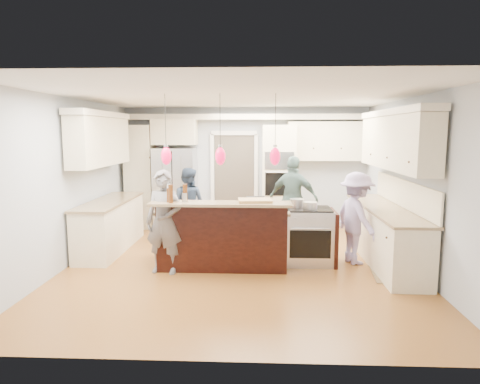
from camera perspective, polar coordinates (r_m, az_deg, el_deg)
The scene contains 23 objects.
ground_plane at distance 7.10m, azimuth -0.13°, elevation -9.63°, with size 6.00×6.00×0.00m, color #AC762F.
room_shell at distance 6.77m, azimuth -0.13°, elevation 5.20°, with size 5.54×6.04×2.72m.
refrigerator at distance 9.66m, azimuth -8.60°, elevation 0.48°, with size 0.90×0.70×1.80m, color #B7B7BC.
oven_column at distance 9.49m, azimuth 5.17°, elevation 1.92°, with size 0.72×0.69×2.30m.
back_upper_cabinets at distance 9.59m, azimuth -3.82°, elevation 5.11°, with size 5.30×0.61×2.54m.
right_counter_run at distance 7.45m, azimuth 19.12°, elevation -0.89°, with size 0.64×3.10×2.51m.
left_cabinets at distance 8.12m, azimuth -17.35°, elevation -0.11°, with size 0.64×2.30×2.51m.
kitchen_island at distance 7.05m, azimuth -2.12°, elevation -5.66°, with size 2.10×1.46×1.12m.
island_range at distance 7.16m, azimuth 9.29°, elevation -5.79°, with size 0.82×0.71×0.92m.
pendant_lights at distance 6.28m, azimuth -2.64°, elevation 4.84°, with size 1.75×0.15×1.03m.
person_bar_end at distance 6.61m, azimuth -10.08°, elevation -3.96°, with size 0.58×0.38×1.59m, color slate.
person_far_left at distance 8.60m, azimuth -6.97°, elevation -1.59°, with size 0.71×0.55×1.45m, color #2D3E58.
person_far_right at distance 8.49m, azimuth 7.14°, elevation -0.91°, with size 0.99×0.41×1.69m, color #45615E.
person_range_side at distance 7.25m, azimuth 15.26°, elevation -3.38°, with size 0.97×0.56×1.51m, color #A595C9.
floor_rug at distance 7.06m, azimuth 19.90°, elevation -10.16°, with size 0.68×0.99×0.01m, color olive.
water_bottle at distance 6.48m, azimuth -9.46°, elevation -0.08°, with size 0.06×0.06×0.26m, color silver.
beer_bottle_a at distance 6.40m, azimuth -9.51°, elevation -0.42°, with size 0.05×0.05×0.21m, color #4F280E.
beer_bottle_b at distance 6.31m, azimuth -9.23°, elevation -0.25°, with size 0.07×0.07×0.27m, color #4F280E.
beer_bottle_c at distance 6.39m, azimuth -7.33°, elevation -0.13°, with size 0.07×0.07×0.27m, color #4F280E.
drink_can at distance 6.38m, azimuth -7.41°, elevation -0.73°, with size 0.07×0.07×0.14m, color #B7B7BC.
cutting_board at distance 6.37m, azimuth 2.02°, elevation -1.13°, with size 0.49×0.35×0.04m, color tan.
pot_large at distance 7.13m, azimuth 7.58°, elevation -1.45°, with size 0.23×0.23×0.13m, color #B7B7BC.
pot_small at distance 6.98m, azimuth 9.35°, elevation -1.78°, with size 0.23×0.23×0.11m, color #B7B7BC.
Camera 1 is at (0.32, -6.76, 2.15)m, focal length 32.00 mm.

